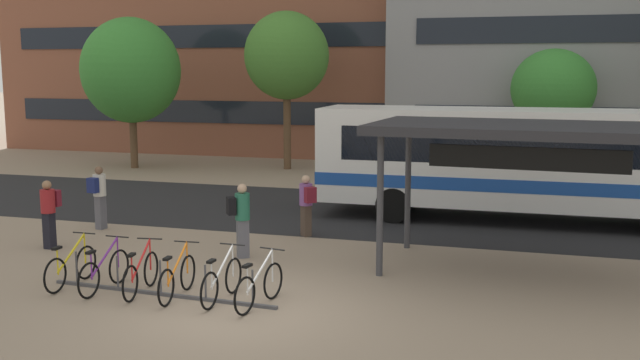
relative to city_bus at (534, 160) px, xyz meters
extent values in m
plane|color=gray|center=(-5.02, -9.40, -1.78)|extent=(200.00, 200.00, 0.00)
cube|color=#232326|center=(-5.02, 0.00, -1.77)|extent=(80.00, 7.20, 0.01)
cube|color=white|center=(-0.06, 0.00, 0.07)|extent=(12.02, 2.67, 2.70)
cube|color=#1947A3|center=(-0.06, 0.00, -0.58)|extent=(12.04, 2.69, 0.36)
cube|color=black|center=(-0.38, 1.24, 0.48)|extent=(9.84, 0.15, 0.97)
cube|color=black|center=(-0.35, -1.25, 0.48)|extent=(9.84, 0.15, 0.97)
cylinder|color=black|center=(-3.79, 1.12, -1.28)|extent=(1.00, 0.31, 1.00)
cylinder|color=black|center=(-3.77, -1.19, -1.28)|extent=(1.00, 0.31, 1.00)
cube|color=#47474C|center=(-6.82, -9.04, -1.75)|extent=(4.87, 0.37, 0.06)
cylinder|color=#47474C|center=(-8.77, -8.92, -1.43)|extent=(0.04, 0.04, 0.70)
cylinder|color=#47474C|center=(-7.79, -8.98, -1.43)|extent=(0.04, 0.04, 0.70)
cylinder|color=#47474C|center=(-6.82, -9.04, -1.43)|extent=(0.04, 0.04, 0.70)
cylinder|color=#47474C|center=(-5.85, -9.10, -1.43)|extent=(0.04, 0.04, 0.70)
cylinder|color=#47474C|center=(-4.88, -9.15, -1.43)|extent=(0.04, 0.04, 0.70)
torus|color=black|center=(-8.85, -8.48, -1.42)|extent=(0.05, 0.70, 0.70)
torus|color=black|center=(-8.85, -9.50, -1.42)|extent=(0.05, 0.70, 0.70)
cube|color=yellow|center=(-8.85, -8.97, -1.11)|extent=(0.04, 0.92, 0.58)
cylinder|color=yellow|center=(-8.85, -9.40, -1.16)|extent=(0.03, 0.03, 0.55)
cube|color=black|center=(-8.85, -9.40, -0.90)|extent=(0.10, 0.22, 0.05)
cylinder|color=yellow|center=(-8.85, -8.50, -1.11)|extent=(0.03, 0.03, 0.65)
cylinder|color=black|center=(-8.85, -8.50, -0.80)|extent=(0.52, 0.03, 0.03)
torus|color=black|center=(-8.02, -8.56, -1.42)|extent=(0.05, 0.70, 0.70)
torus|color=black|center=(-8.04, -9.58, -1.42)|extent=(0.05, 0.70, 0.70)
cube|color=#702893|center=(-8.03, -9.05, -1.11)|extent=(0.05, 0.92, 0.58)
cylinder|color=#702893|center=(-8.04, -9.48, -1.16)|extent=(0.03, 0.03, 0.55)
cube|color=black|center=(-8.04, -9.48, -0.90)|extent=(0.10, 0.22, 0.05)
cylinder|color=#702893|center=(-8.02, -8.58, -1.11)|extent=(0.03, 0.03, 0.65)
cylinder|color=black|center=(-8.02, -8.58, -0.80)|extent=(0.52, 0.04, 0.03)
torus|color=black|center=(-7.31, -8.54, -1.42)|extent=(0.14, 0.70, 0.70)
torus|color=black|center=(-7.17, -9.55, -1.42)|extent=(0.14, 0.70, 0.70)
cube|color=red|center=(-7.24, -9.02, -1.11)|extent=(0.15, 0.92, 0.58)
cylinder|color=red|center=(-7.19, -9.45, -1.16)|extent=(0.03, 0.03, 0.55)
cube|color=black|center=(-7.19, -9.45, -0.90)|extent=(0.13, 0.23, 0.05)
cylinder|color=red|center=(-7.30, -8.56, -1.11)|extent=(0.04, 0.04, 0.65)
cylinder|color=black|center=(-7.30, -8.56, -0.80)|extent=(0.52, 0.10, 0.03)
torus|color=black|center=(-6.48, -8.56, -1.42)|extent=(0.09, 0.71, 0.70)
torus|color=black|center=(-6.41, -9.58, -1.42)|extent=(0.09, 0.71, 0.70)
cube|color=orange|center=(-6.45, -9.05, -1.11)|extent=(0.10, 0.92, 0.58)
cylinder|color=orange|center=(-6.42, -9.48, -1.16)|extent=(0.03, 0.03, 0.55)
cube|color=black|center=(-6.42, -9.48, -0.90)|extent=(0.12, 0.23, 0.05)
cylinder|color=orange|center=(-6.48, -8.58, -1.11)|extent=(0.03, 0.03, 0.65)
cylinder|color=black|center=(-6.48, -8.58, -0.80)|extent=(0.52, 0.06, 0.03)
torus|color=black|center=(-5.53, -8.51, -1.42)|extent=(0.07, 0.71, 0.70)
torus|color=black|center=(-5.57, -9.53, -1.42)|extent=(0.07, 0.71, 0.70)
cube|color=silver|center=(-5.55, -9.00, -1.11)|extent=(0.06, 0.92, 0.58)
cylinder|color=silver|center=(-5.56, -9.43, -1.16)|extent=(0.03, 0.03, 0.55)
cube|color=black|center=(-5.56, -9.43, -0.90)|extent=(0.11, 0.22, 0.05)
cylinder|color=silver|center=(-5.53, -8.53, -1.11)|extent=(0.03, 0.03, 0.65)
cylinder|color=black|center=(-5.53, -8.53, -0.80)|extent=(0.52, 0.04, 0.03)
torus|color=black|center=(-4.67, -8.62, -1.42)|extent=(0.16, 0.70, 0.70)
torus|color=black|center=(-4.84, -9.63, -1.42)|extent=(0.16, 0.70, 0.70)
cube|color=silver|center=(-4.75, -9.10, -1.11)|extent=(0.18, 0.91, 0.58)
cylinder|color=silver|center=(-4.82, -9.53, -1.16)|extent=(0.03, 0.03, 0.55)
cube|color=black|center=(-4.82, -9.53, -0.90)|extent=(0.13, 0.23, 0.05)
cylinder|color=silver|center=(-4.68, -8.64, -1.11)|extent=(0.04, 0.04, 0.65)
cylinder|color=black|center=(-4.68, -8.64, -0.80)|extent=(0.52, 0.11, 0.03)
cylinder|color=#38383D|center=(-3.07, -6.51, -0.28)|extent=(0.15, 0.15, 2.98)
cylinder|color=#38383D|center=(-2.91, -3.98, -0.28)|extent=(0.15, 0.15, 2.98)
cube|color=#28282D|center=(-0.09, -5.42, 1.31)|extent=(6.81, 3.74, 0.20)
cube|color=black|center=(-0.17, -6.84, 0.86)|extent=(3.72, 0.31, 0.44)
cube|color=#565660|center=(-11.27, -4.24, -1.32)|extent=(0.23, 0.28, 0.92)
cylinder|color=beige|center=(-11.27, -4.24, -0.56)|extent=(0.38, 0.38, 0.59)
sphere|color=brown|center=(-11.27, -4.24, -0.16)|extent=(0.22, 0.22, 0.22)
cube|color=navy|center=(-11.30, -4.50, -0.53)|extent=(0.30, 0.21, 0.40)
cube|color=black|center=(-11.23, -6.48, -1.33)|extent=(0.20, 0.26, 0.88)
cylinder|color=maroon|center=(-11.23, -6.48, -0.61)|extent=(0.34, 0.34, 0.57)
sphere|color=#936B4C|center=(-11.23, -6.48, -0.22)|extent=(0.22, 0.22, 0.22)
cube|color=maroon|center=(-11.23, -6.22, -0.58)|extent=(0.28, 0.18, 0.40)
cube|color=#47382D|center=(-5.65, -3.49, -1.36)|extent=(0.32, 0.33, 0.82)
cylinder|color=#7F4C93|center=(-5.65, -3.49, -0.67)|extent=(0.48, 0.48, 0.56)
sphere|color=tan|center=(-5.65, -3.49, -0.28)|extent=(0.22, 0.22, 0.22)
cube|color=maroon|center=(-5.47, -3.67, -0.64)|extent=(0.33, 0.32, 0.40)
cube|color=#565660|center=(-6.39, -5.97, -1.33)|extent=(0.33, 0.31, 0.90)
cylinder|color=#23664C|center=(-6.39, -5.97, -0.57)|extent=(0.47, 0.47, 0.61)
sphere|color=tan|center=(-6.39, -5.97, -0.16)|extent=(0.22, 0.22, 0.22)
cube|color=black|center=(-6.60, -6.12, -0.54)|extent=(0.31, 0.33, 0.40)
cylinder|color=brown|center=(-16.84, 6.86, -0.61)|extent=(0.32, 0.32, 2.33)
ellipsoid|color=#388433|center=(-16.84, 6.86, 2.48)|extent=(4.26, 4.26, 4.53)
cylinder|color=brown|center=(0.63, 9.25, -0.66)|extent=(0.32, 0.32, 2.22)
ellipsoid|color=#388433|center=(0.63, 9.25, 1.78)|extent=(3.29, 3.29, 3.13)
cylinder|color=brown|center=(-10.26, 8.43, -0.13)|extent=(0.32, 0.32, 3.29)
ellipsoid|color=#427A2D|center=(-10.26, 8.43, 3.10)|extent=(3.61, 3.61, 3.74)
cube|color=black|center=(-16.09, 11.82, 0.43)|extent=(20.45, 0.06, 1.10)
cube|color=black|center=(-16.09, 11.82, 4.11)|extent=(20.45, 0.06, 1.10)
camera|label=1|loc=(-0.09, -21.02, 2.55)|focal=40.51mm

